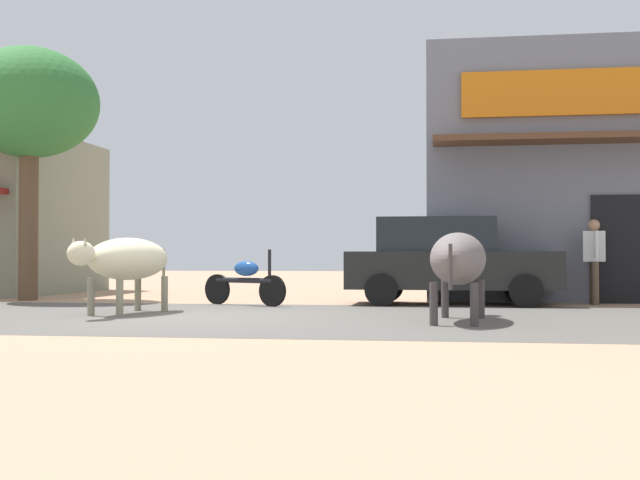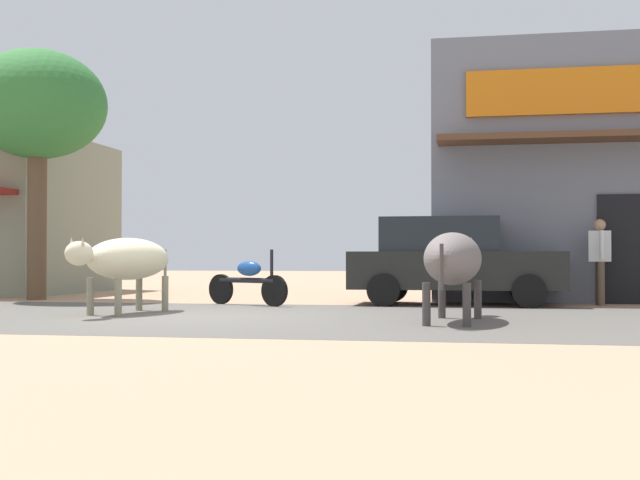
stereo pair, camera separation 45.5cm
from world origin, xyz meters
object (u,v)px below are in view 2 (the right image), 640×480
object	(u,v)px
cow_near_brown	(127,260)
roadside_tree	(38,107)
parked_hatchback_car	(452,260)
cow_far_dark	(454,259)
parked_motorcycle	(248,281)
pedestrian_by_shop	(600,255)

from	to	relation	value
cow_near_brown	roadside_tree	bearing A→B (deg)	134.45
parked_hatchback_car	cow_near_brown	bearing A→B (deg)	-145.88
roadside_tree	parked_hatchback_car	bearing A→B (deg)	-1.71
roadside_tree	cow_near_brown	size ratio (longest dim) A/B	2.04
roadside_tree	parked_hatchback_car	distance (m)	9.20
cow_far_dark	parked_motorcycle	bearing A→B (deg)	139.18
parked_hatchback_car	pedestrian_by_shop	distance (m)	2.75
roadside_tree	pedestrian_by_shop	world-z (taller)	roadside_tree
parked_hatchback_car	cow_far_dark	xyz separation A→B (m)	(0.13, -4.21, 0.03)
roadside_tree	parked_hatchback_car	size ratio (longest dim) A/B	1.32
parked_hatchback_car	parked_motorcycle	bearing A→B (deg)	-166.60
roadside_tree	cow_far_dark	world-z (taller)	roadside_tree
pedestrian_by_shop	parked_motorcycle	bearing A→B (deg)	-169.28
roadside_tree	cow_far_dark	xyz separation A→B (m)	(8.74, -4.46, -3.19)
roadside_tree	cow_near_brown	bearing A→B (deg)	-45.55
cow_near_brown	cow_far_dark	xyz separation A→B (m)	(5.15, -0.80, 0.01)
parked_hatchback_car	cow_near_brown	world-z (taller)	parked_hatchback_car
roadside_tree	pedestrian_by_shop	size ratio (longest dim) A/B	3.28
cow_far_dark	cow_near_brown	bearing A→B (deg)	171.13
roadside_tree	cow_far_dark	distance (m)	10.32
parked_hatchback_car	cow_near_brown	distance (m)	6.07
parked_motorcycle	cow_near_brown	world-z (taller)	cow_near_brown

